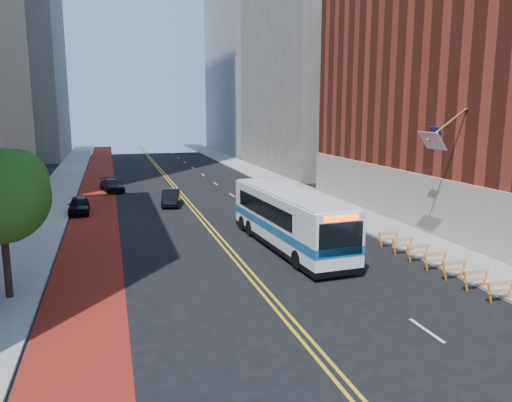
{
  "coord_description": "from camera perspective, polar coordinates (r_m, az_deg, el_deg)",
  "views": [
    {
      "loc": [
        -6.65,
        -17.5,
        8.48
      ],
      "look_at": [
        0.83,
        8.0,
        3.54
      ],
      "focal_mm": 35.0,
      "sensor_mm": 36.0,
      "label": 1
    }
  ],
  "objects": [
    {
      "name": "lane_dashes",
      "position": [
        57.3,
        -4.65,
        2.0
      ],
      "size": [
        0.14,
        98.2,
        0.01
      ],
      "color": "silver",
      "rests_on": "ground"
    },
    {
      "name": "car_b",
      "position": [
        44.83,
        -9.7,
        0.39
      ],
      "size": [
        2.17,
        4.45,
        1.4
      ],
      "primitive_type": "imported",
      "rotation": [
        0.0,
        0.0,
        -0.17
      ],
      "color": "black",
      "rests_on": "ground"
    },
    {
      "name": "bus_lane_paint",
      "position": [
        48.27,
        -17.81,
        -0.09
      ],
      "size": [
        3.6,
        140.0,
        0.01
      ],
      "primitive_type": "cube",
      "color": "maroon",
      "rests_on": "ground"
    },
    {
      "name": "center_line_outer",
      "position": [
        48.73,
        -8.04,
        0.42
      ],
      "size": [
        0.14,
        140.0,
        0.01
      ],
      "primitive_type": "cube",
      "color": "gold",
      "rests_on": "ground"
    },
    {
      "name": "sidewalk_left",
      "position": [
        48.53,
        -22.41,
        -0.24
      ],
      "size": [
        4.0,
        140.0,
        0.15
      ],
      "primitive_type": "cube",
      "color": "gray",
      "rests_on": "ground"
    },
    {
      "name": "street_tree",
      "position": [
        24.25,
        -27.07,
        0.91
      ],
      "size": [
        4.2,
        4.2,
        6.7
      ],
      "color": "black",
      "rests_on": "sidewalk_left"
    },
    {
      "name": "sidewalk_right",
      "position": [
        51.72,
        5.02,
        1.14
      ],
      "size": [
        4.0,
        140.0,
        0.15
      ],
      "primitive_type": "cube",
      "color": "gray",
      "rests_on": "ground"
    },
    {
      "name": "transit_bus",
      "position": [
        30.74,
        3.68,
        -1.96
      ],
      "size": [
        3.58,
        12.99,
        3.53
      ],
      "rotation": [
        0.0,
        0.0,
        0.06
      ],
      "color": "silver",
      "rests_on": "ground"
    },
    {
      "name": "center_line_inner",
      "position": [
        48.68,
        -8.46,
        0.39
      ],
      "size": [
        0.14,
        140.0,
        0.01
      ],
      "primitive_type": "cube",
      "color": "gold",
      "rests_on": "ground"
    },
    {
      "name": "midrise_right_far",
      "position": [
        102.08,
        1.52,
        21.27
      ],
      "size": [
        20.0,
        28.0,
        55.0
      ],
      "primitive_type": "cube",
      "color": "gray",
      "rests_on": "ground"
    },
    {
      "name": "construction_barriers",
      "position": [
        27.62,
        20.71,
        -6.58
      ],
      "size": [
        1.42,
        10.91,
        1.0
      ],
      "color": "orange",
      "rests_on": "ground"
    },
    {
      "name": "car_a",
      "position": [
        43.23,
        -19.58,
        -0.46
      ],
      "size": [
        1.67,
        4.06,
        1.38
      ],
      "primitive_type": "imported",
      "rotation": [
        0.0,
        0.0,
        0.01
      ],
      "color": "black",
      "rests_on": "ground"
    },
    {
      "name": "ground",
      "position": [
        20.55,
        4.19,
        -13.86
      ],
      "size": [
        160.0,
        160.0,
        0.0
      ],
      "primitive_type": "plane",
      "color": "black",
      "rests_on": "ground"
    },
    {
      "name": "car_c",
      "position": [
        53.64,
        -16.14,
        1.71
      ],
      "size": [
        2.81,
        4.67,
        1.27
      ],
      "primitive_type": "imported",
      "rotation": [
        0.0,
        0.0,
        0.25
      ],
      "color": "black",
      "rests_on": "ground"
    },
    {
      "name": "midrise_right_near",
      "position": [
        72.81,
        8.39,
        19.53
      ],
      "size": [
        18.0,
        26.0,
        40.0
      ],
      "primitive_type": "cube",
      "color": "slate",
      "rests_on": "ground"
    }
  ]
}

